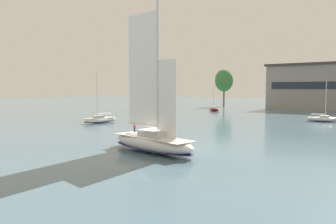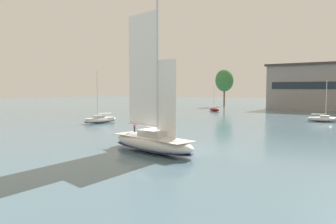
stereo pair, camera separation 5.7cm
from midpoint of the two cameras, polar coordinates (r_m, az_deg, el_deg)
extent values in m
plane|color=slate|center=(35.78, -2.77, -6.95)|extent=(400.00, 400.00, 0.00)
cube|color=gray|center=(116.08, 26.74, 3.80)|extent=(37.81, 13.70, 14.11)
cube|color=#1E2833|center=(109.26, 26.19, 4.19)|extent=(34.03, 0.10, 2.26)
cube|color=#423833|center=(116.33, 26.86, 7.45)|extent=(39.01, 14.90, 0.70)
cylinder|color=brown|center=(125.54, 9.78, 2.68)|extent=(0.60, 0.60, 7.56)
ellipsoid|color=#3D7A3D|center=(125.54, 9.81, 5.45)|extent=(6.80, 6.80, 8.31)
ellipsoid|color=silver|center=(35.60, -2.78, -5.36)|extent=(12.32, 5.53, 2.02)
ellipsoid|color=#19234C|center=(35.70, -2.77, -6.24)|extent=(12.44, 5.58, 0.24)
cube|color=beige|center=(35.51, -2.78, -4.42)|extent=(10.82, 4.73, 0.06)
cube|color=beige|center=(35.00, -2.15, -3.81)|extent=(3.71, 2.92, 0.83)
cylinder|color=silver|center=(34.46, -1.78, 7.77)|extent=(0.24, 0.24, 14.88)
cylinder|color=silver|center=(36.67, -4.55, -2.24)|extent=(5.30, 1.21, 0.20)
cube|color=white|center=(36.33, -4.39, 7.34)|extent=(4.84, 0.96, 12.20)
cube|color=white|center=(33.38, -0.16, 2.14)|extent=(2.58, 0.52, 8.18)
cylinder|color=#232838|center=(38.44, -5.81, -3.10)|extent=(0.23, 0.23, 0.85)
cylinder|color=red|center=(38.35, -5.82, -1.99)|extent=(0.40, 0.40, 0.65)
sphere|color=tan|center=(38.31, -5.82, -1.32)|extent=(0.24, 0.24, 0.24)
ellipsoid|color=white|center=(66.41, -11.69, -1.35)|extent=(3.24, 7.56, 1.24)
ellipsoid|color=#19234C|center=(66.44, -11.68, -1.64)|extent=(3.27, 7.64, 0.15)
cube|color=beige|center=(66.37, -11.69, -1.03)|extent=(2.77, 6.64, 0.06)
cube|color=beige|center=(66.15, -11.96, -0.80)|extent=(1.76, 2.26, 0.51)
cylinder|color=silver|center=(65.80, -12.18, 2.94)|extent=(0.15, 0.15, 9.15)
cylinder|color=silver|center=(66.89, -10.94, -0.32)|extent=(0.67, 3.27, 0.12)
cylinder|color=white|center=(66.89, -10.94, -0.25)|extent=(0.69, 2.96, 0.20)
ellipsoid|color=maroon|center=(100.11, 8.11, 0.45)|extent=(5.51, 4.54, 0.96)
ellipsoid|color=#19234C|center=(100.13, 8.11, 0.30)|extent=(5.57, 4.58, 0.11)
cube|color=#BCB7A8|center=(100.09, 8.11, 0.61)|extent=(4.81, 3.94, 0.06)
cube|color=beige|center=(100.33, 8.04, 0.75)|extent=(1.93, 1.81, 0.39)
cylinder|color=silver|center=(100.34, 8.01, 2.65)|extent=(0.11, 0.11, 7.04)
cylinder|color=silver|center=(99.33, 8.33, 0.93)|extent=(2.13, 1.54, 0.10)
cylinder|color=white|center=(99.33, 8.33, 0.97)|extent=(1.95, 1.44, 0.15)
ellipsoid|color=silver|center=(74.54, 25.39, -1.14)|extent=(6.41, 3.31, 1.05)
ellipsoid|color=#19234C|center=(74.57, 25.38, -1.36)|extent=(6.48, 3.34, 0.13)
cube|color=silver|center=(74.52, 25.39, -0.90)|extent=(5.62, 2.84, 0.06)
cube|color=beige|center=(74.53, 25.64, -0.72)|extent=(1.99, 1.63, 0.43)
cylinder|color=silver|center=(74.35, 25.87, 2.08)|extent=(0.12, 0.12, 7.72)
cylinder|color=silver|center=(74.39, 24.72, -0.39)|extent=(2.71, 0.84, 0.10)
cylinder|color=white|center=(74.39, 24.72, -0.33)|extent=(2.46, 0.83, 0.17)
camera|label=1|loc=(0.03, -89.96, 0.00)|focal=35.00mm
camera|label=2|loc=(0.03, 90.04, 0.00)|focal=35.00mm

